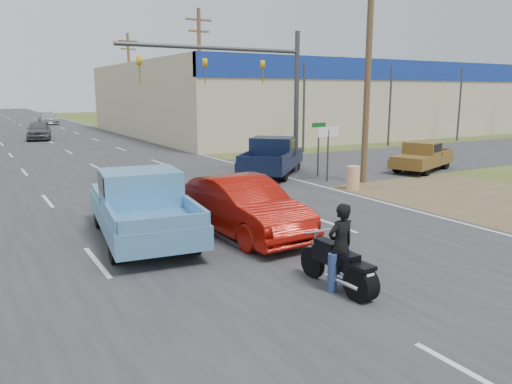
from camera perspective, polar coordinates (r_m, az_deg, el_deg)
ground at (r=8.32m, az=24.63°, el=-19.22°), size 200.00×200.00×0.00m
main_road at (r=44.53m, az=-22.43°, el=5.31°), size 15.00×180.00×0.02m
cross_road at (r=23.12m, az=-14.56°, el=0.87°), size 120.00×10.00×0.02m
dirt_verge at (r=22.42m, az=20.15°, el=0.20°), size 8.00×18.00×0.01m
big_box_store at (r=58.09m, az=10.84°, el=10.46°), size 50.00×28.10×6.60m
utility_pole_1 at (r=23.04m, az=12.71°, el=14.19°), size 2.00×0.28×10.00m
utility_pole_2 at (r=38.26m, az=-6.43°, el=13.19°), size 2.00×0.28×10.00m
utility_pole_3 at (r=55.18m, az=-14.24°, el=12.36°), size 2.00×0.28×10.00m
tree_3 at (r=95.92m, az=9.48°, el=12.54°), size 8.40×8.40×10.40m
tree_5 at (r=105.31m, az=-10.51°, el=12.22°), size 7.98×7.98×9.88m
barrel_0 at (r=21.56m, az=11.03°, el=1.61°), size 0.56×0.56×1.00m
barrel_1 at (r=28.62m, az=0.36°, el=4.21°), size 0.56×0.56×1.00m
lane_sign at (r=23.03m, az=8.25°, el=5.84°), size 1.20×0.08×2.52m
street_name_sign at (r=24.60m, az=7.15°, el=5.53°), size 0.80×0.08×2.61m
signal_mast at (r=24.08m, az=-0.68°, el=13.10°), size 9.12×0.40×7.00m
red_convertible at (r=14.33m, az=-1.47°, el=-1.75°), size 2.04×5.15×1.67m
motorcycle at (r=10.59m, az=9.77°, el=-8.60°), size 0.69×2.23×1.13m
rider at (r=10.51m, az=9.62°, el=-6.55°), size 0.66×0.45×1.77m
blue_pickup at (r=14.41m, az=-13.02°, el=-1.35°), size 3.00×6.13×1.95m
navy_pickup at (r=24.91m, az=1.92°, el=4.15°), size 5.53×5.53×1.87m
brown_pickup at (r=27.36m, az=18.39°, el=3.86°), size 4.92×3.27×1.52m
distant_car_grey at (r=47.01m, az=-23.57°, el=6.47°), size 2.60×4.95×1.60m
distant_car_silver at (r=68.76m, az=-22.68°, el=7.77°), size 2.14×5.18×1.50m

